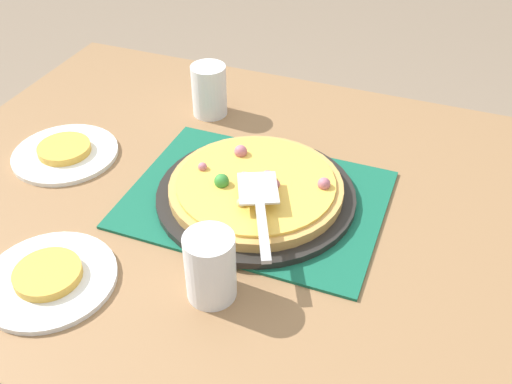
% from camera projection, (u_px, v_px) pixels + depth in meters
% --- Properties ---
extents(dining_table, '(1.40, 1.00, 0.75)m').
position_uv_depth(dining_table, '(256.00, 241.00, 1.18)').
color(dining_table, olive).
rests_on(dining_table, ground_plane).
extents(placemat, '(0.48, 0.36, 0.01)m').
position_uv_depth(placemat, '(256.00, 199.00, 1.11)').
color(placemat, '#145B42').
rests_on(placemat, dining_table).
extents(pizza_pan, '(0.38, 0.38, 0.01)m').
position_uv_depth(pizza_pan, '(256.00, 195.00, 1.11)').
color(pizza_pan, black).
rests_on(pizza_pan, placemat).
extents(pizza, '(0.33, 0.33, 0.05)m').
position_uv_depth(pizza, '(256.00, 186.00, 1.09)').
color(pizza, tan).
rests_on(pizza, pizza_pan).
extents(plate_near_left, '(0.22, 0.22, 0.01)m').
position_uv_depth(plate_near_left, '(65.00, 154.00, 1.23)').
color(plate_near_left, white).
rests_on(plate_near_left, dining_table).
extents(plate_far_right, '(0.22, 0.22, 0.01)m').
position_uv_depth(plate_far_right, '(49.00, 279.00, 0.95)').
color(plate_far_right, white).
rests_on(plate_far_right, dining_table).
extents(served_slice_left, '(0.11, 0.11, 0.02)m').
position_uv_depth(served_slice_left, '(64.00, 149.00, 1.22)').
color(served_slice_left, gold).
rests_on(served_slice_left, plate_near_left).
extents(served_slice_right, '(0.11, 0.11, 0.02)m').
position_uv_depth(served_slice_right, '(48.00, 274.00, 0.94)').
color(served_slice_right, gold).
rests_on(served_slice_right, plate_far_right).
extents(cup_near, '(0.08, 0.08, 0.12)m').
position_uv_depth(cup_near, '(209.00, 90.00, 1.33)').
color(cup_near, white).
rests_on(cup_near, dining_table).
extents(cup_far, '(0.08, 0.08, 0.12)m').
position_uv_depth(cup_far, '(210.00, 267.00, 0.89)').
color(cup_far, white).
rests_on(cup_far, dining_table).
extents(pizza_server, '(0.14, 0.23, 0.01)m').
position_uv_depth(pizza_server, '(260.00, 205.00, 1.00)').
color(pizza_server, silver).
rests_on(pizza_server, pizza).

